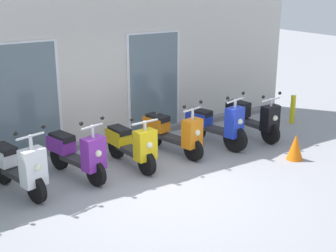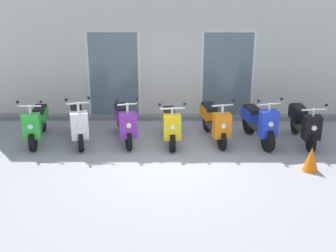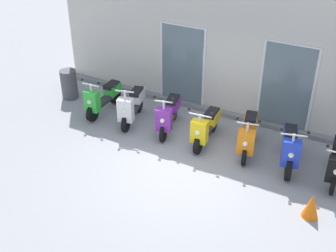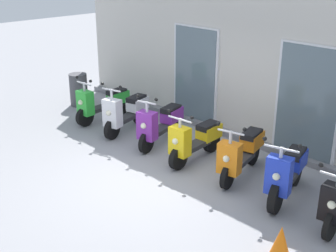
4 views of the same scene
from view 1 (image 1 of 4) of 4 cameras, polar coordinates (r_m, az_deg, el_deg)
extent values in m
plane|color=#939399|center=(8.17, -0.60, -7.40)|extent=(40.00, 40.00, 0.00)
cube|color=beige|center=(10.01, -9.42, 9.25)|extent=(10.62, 0.30, 4.07)
cube|color=slate|center=(10.26, -8.31, -1.87)|extent=(10.62, 0.20, 0.12)
cube|color=silver|center=(9.55, -16.65, 2.92)|extent=(1.35, 0.04, 2.30)
cube|color=slate|center=(9.53, -16.61, 2.89)|extent=(1.23, 0.02, 2.22)
cube|color=silver|center=(10.67, -1.72, 5.16)|extent=(1.35, 0.04, 2.30)
cube|color=slate|center=(10.65, -1.66, 5.14)|extent=(1.23, 0.02, 2.22)
cylinder|color=black|center=(7.85, -15.58, -7.37)|extent=(0.21, 0.47, 0.45)
cylinder|color=black|center=(8.72, -19.34, -5.17)|extent=(0.21, 0.47, 0.45)
cube|color=#2D2D30|center=(8.24, -17.63, -5.58)|extent=(0.42, 0.71, 0.09)
cube|color=white|center=(7.74, -15.96, -4.83)|extent=(0.43, 0.33, 0.61)
sphere|color=#F2EFCC|center=(7.62, -15.47, -4.82)|extent=(0.12, 0.12, 0.12)
cube|color=white|center=(8.53, -19.23, -3.42)|extent=(0.42, 0.58, 0.28)
cube|color=black|center=(8.45, -19.19, -2.61)|extent=(0.37, 0.53, 0.11)
cylinder|color=silver|center=(7.60, -16.22, -1.96)|extent=(0.06, 0.06, 0.25)
cylinder|color=silver|center=(7.56, -16.29, -1.20)|extent=(0.48, 0.15, 0.04)
sphere|color=black|center=(7.65, -14.83, -0.07)|extent=(0.07, 0.07, 0.07)
sphere|color=black|center=(7.42, -17.94, -0.90)|extent=(0.07, 0.07, 0.07)
cylinder|color=black|center=(8.24, -8.67, -5.68)|extent=(0.20, 0.46, 0.46)
cylinder|color=black|center=(9.06, -13.01, -3.72)|extent=(0.20, 0.46, 0.46)
cube|color=#2D2D30|center=(8.60, -10.99, -4.04)|extent=(0.42, 0.72, 0.09)
cube|color=purple|center=(8.13, -8.96, -3.33)|extent=(0.43, 0.33, 0.58)
sphere|color=#F2EFCC|center=(8.02, -8.40, -3.30)|extent=(0.12, 0.12, 0.12)
cube|color=purple|center=(8.88, -12.78, -2.09)|extent=(0.42, 0.58, 0.28)
cube|color=black|center=(8.80, -12.69, -1.29)|extent=(0.37, 0.53, 0.11)
cylinder|color=silver|center=(8.00, -9.10, -0.73)|extent=(0.06, 0.06, 0.24)
cylinder|color=silver|center=(7.97, -9.13, -0.05)|extent=(0.44, 0.14, 0.04)
sphere|color=black|center=(8.07, -7.94, 0.97)|extent=(0.07, 0.07, 0.07)
sphere|color=black|center=(7.82, -10.43, 0.28)|extent=(0.07, 0.07, 0.07)
cylinder|color=black|center=(8.59, -2.58, -4.51)|extent=(0.15, 0.45, 0.44)
cylinder|color=black|center=(9.42, -6.27, -2.55)|extent=(0.15, 0.45, 0.44)
cube|color=#2D2D30|center=(8.97, -4.53, -2.89)|extent=(0.31, 0.67, 0.09)
cube|color=yellow|center=(8.50, -2.76, -2.32)|extent=(0.40, 0.27, 0.56)
sphere|color=#F2EFCC|center=(8.39, -2.26, -2.30)|extent=(0.12, 0.12, 0.12)
cube|color=yellow|center=(9.26, -6.00, -1.28)|extent=(0.34, 0.54, 0.28)
cube|color=black|center=(9.18, -5.90, -0.52)|extent=(0.30, 0.50, 0.11)
cylinder|color=silver|center=(8.39, -2.80, -0.04)|extent=(0.06, 0.06, 0.20)
cylinder|color=silver|center=(8.36, -2.81, 0.47)|extent=(0.55, 0.08, 0.04)
sphere|color=black|center=(8.49, -1.30, 1.45)|extent=(0.07, 0.07, 0.07)
sphere|color=black|center=(8.19, -4.38, 0.79)|extent=(0.07, 0.07, 0.07)
cylinder|color=black|center=(9.23, 3.09, -2.91)|extent=(0.19, 0.45, 0.45)
cylinder|color=black|center=(9.95, -1.81, -1.33)|extent=(0.19, 0.45, 0.45)
cube|color=#2D2D30|center=(9.55, 0.55, -1.53)|extent=(0.41, 0.74, 0.09)
cube|color=orange|center=(9.14, 2.94, -0.87)|extent=(0.43, 0.32, 0.55)
sphere|color=#F2EFCC|center=(9.05, 3.56, -0.81)|extent=(0.12, 0.12, 0.12)
cube|color=orange|center=(9.79, -1.42, 0.28)|extent=(0.41, 0.58, 0.28)
cube|color=black|center=(9.72, -1.26, 1.02)|extent=(0.36, 0.53, 0.11)
cylinder|color=silver|center=(9.03, 2.98, 1.40)|extent=(0.06, 0.06, 0.24)
cylinder|color=silver|center=(9.00, 2.99, 2.02)|extent=(0.48, 0.15, 0.04)
sphere|color=black|center=(9.15, 3.99, 2.92)|extent=(0.07, 0.07, 0.07)
sphere|color=black|center=(8.80, 1.97, 2.35)|extent=(0.07, 0.07, 0.07)
cylinder|color=black|center=(9.77, 8.12, -1.62)|extent=(0.25, 0.54, 0.53)
cylinder|color=black|center=(10.36, 3.30, -0.33)|extent=(0.25, 0.54, 0.53)
cube|color=#2D2D30|center=(10.02, 5.65, -0.41)|extent=(0.42, 0.70, 0.09)
cube|color=#1E38C6|center=(9.68, 8.02, 0.47)|extent=(0.43, 0.33, 0.61)
sphere|color=#F2EFCC|center=(9.60, 8.67, 0.54)|extent=(0.12, 0.12, 0.12)
cube|color=#1E38C6|center=(10.22, 3.76, 0.94)|extent=(0.42, 0.58, 0.28)
cube|color=black|center=(10.16, 3.95, 1.65)|extent=(0.38, 0.53, 0.11)
cylinder|color=silver|center=(9.57, 8.11, 2.64)|extent=(0.06, 0.06, 0.19)
cylinder|color=silver|center=(9.55, 8.13, 3.08)|extent=(0.53, 0.17, 0.04)
sphere|color=black|center=(9.75, 9.06, 3.94)|extent=(0.07, 0.07, 0.07)
sphere|color=black|center=(9.31, 7.22, 3.37)|extent=(0.07, 0.07, 0.07)
cylinder|color=black|center=(10.36, 12.26, -0.89)|extent=(0.12, 0.47, 0.47)
cylinder|color=black|center=(11.03, 8.00, 0.49)|extent=(0.12, 0.47, 0.47)
cube|color=#2D2D30|center=(10.66, 10.09, 0.33)|extent=(0.32, 0.69, 0.09)
cube|color=black|center=(10.29, 12.21, 0.90)|extent=(0.40, 0.28, 0.54)
sphere|color=#F2EFCC|center=(10.20, 12.79, 0.95)|extent=(0.12, 0.12, 0.12)
cube|color=black|center=(10.88, 8.45, 1.98)|extent=(0.35, 0.55, 0.28)
cube|color=black|center=(10.81, 8.64, 2.64)|extent=(0.30, 0.50, 0.11)
cylinder|color=silver|center=(10.19, 12.34, 2.74)|extent=(0.06, 0.06, 0.18)
cylinder|color=silver|center=(10.18, 12.36, 3.14)|extent=(0.54, 0.09, 0.04)
sphere|color=black|center=(10.36, 13.35, 3.89)|extent=(0.07, 0.07, 0.07)
sphere|color=black|center=(9.95, 11.41, 3.46)|extent=(0.07, 0.07, 0.07)
cylinder|color=yellow|center=(11.92, 14.81, 1.95)|extent=(0.12, 0.12, 0.70)
cone|color=orange|center=(9.60, 15.11, -2.45)|extent=(0.32, 0.32, 0.52)
camera|label=2|loc=(5.23, 99.83, 10.37)|focal=53.14mm
camera|label=3|loc=(7.84, 70.15, 24.30)|focal=46.15mm
camera|label=4|loc=(9.47, 50.34, 13.95)|focal=48.07mm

